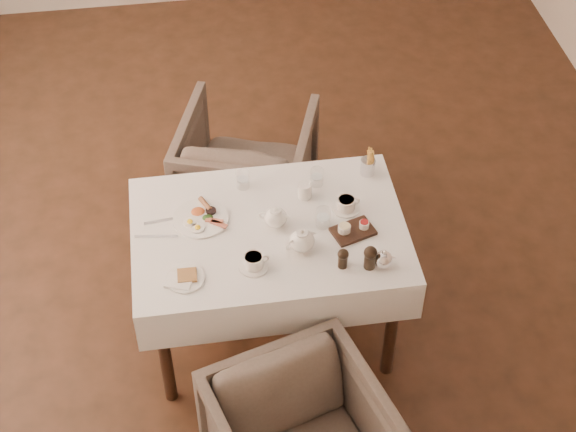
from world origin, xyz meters
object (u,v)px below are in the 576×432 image
(table, at_px, (269,246))
(armchair_far, at_px, (247,168))
(breakfast_plate, at_px, (201,217))
(teapot_centre, at_px, (276,216))

(table, relative_size, armchair_far, 1.73)
(armchair_far, xyz_separation_m, breakfast_plate, (-0.29, -0.79, 0.43))
(breakfast_plate, xyz_separation_m, teapot_centre, (0.34, -0.09, 0.05))
(table, bearing_deg, teapot_centre, 27.43)
(teapot_centre, bearing_deg, table, -134.31)
(breakfast_plate, relative_size, teapot_centre, 1.79)
(table, height_order, breakfast_plate, breakfast_plate)
(armchair_far, bearing_deg, breakfast_plate, 88.48)
(table, xyz_separation_m, teapot_centre, (0.03, 0.02, 0.18))
(armchair_far, height_order, breakfast_plate, breakfast_plate)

